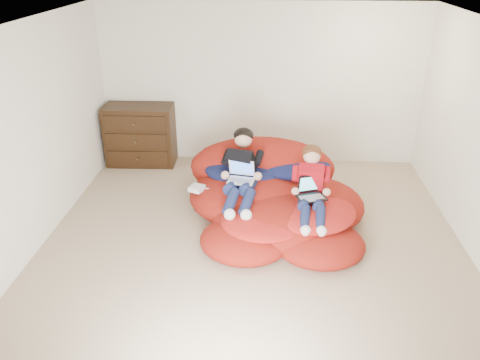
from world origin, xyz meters
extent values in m
cube|color=tan|center=(0.00, 0.00, -0.12)|extent=(5.10, 5.10, 0.25)
cube|color=white|center=(0.00, 2.51, 1.25)|extent=(5.10, 0.02, 2.50)
cube|color=white|center=(0.00, -2.51, 1.25)|extent=(5.10, 0.02, 2.50)
cube|color=white|center=(-2.51, 0.00, 1.25)|extent=(0.02, 5.10, 2.50)
cube|color=silver|center=(0.00, 0.00, 2.51)|extent=(5.10, 5.10, 0.02)
cube|color=black|center=(-1.90, 2.22, 0.48)|extent=(1.09, 0.57, 0.96)
cube|color=black|center=(-1.90, 1.94, 0.19)|extent=(0.96, 0.05, 0.23)
cylinder|color=#4C3F26|center=(-1.90, 1.92, 0.19)|extent=(0.03, 0.06, 0.03)
cube|color=black|center=(-1.90, 1.94, 0.48)|extent=(0.96, 0.05, 0.23)
cylinder|color=#4C3F26|center=(-1.90, 1.92, 0.48)|extent=(0.03, 0.06, 0.03)
cube|color=black|center=(-1.90, 1.94, 0.77)|extent=(0.96, 0.05, 0.23)
cylinder|color=#4C3F26|center=(-1.90, 1.92, 0.77)|extent=(0.03, 0.06, 0.03)
ellipsoid|color=#A01C12|center=(-0.05, 0.78, 0.22)|extent=(1.64, 1.47, 0.59)
ellipsoid|color=#A01C12|center=(0.72, 0.63, 0.20)|extent=(1.39, 1.35, 0.50)
ellipsoid|color=#A01C12|center=(0.32, 0.22, 0.18)|extent=(1.65, 1.32, 0.53)
ellipsoid|color=#A01C12|center=(-0.08, -0.16, 0.14)|extent=(1.06, 0.97, 0.35)
ellipsoid|color=#A01C12|center=(0.78, -0.17, 0.13)|extent=(1.05, 0.96, 0.34)
ellipsoid|color=#A01C12|center=(0.08, 1.25, 0.40)|extent=(2.02, 0.89, 0.89)
ellipsoid|color=#131A47|center=(-0.15, 1.05, 0.48)|extent=(1.11, 0.91, 0.28)
ellipsoid|color=#131A47|center=(0.47, 1.10, 0.52)|extent=(1.08, 0.76, 0.26)
ellipsoid|color=red|center=(0.67, 0.23, 0.34)|extent=(1.11, 1.11, 0.20)
ellipsoid|color=red|center=(0.12, 0.00, 0.30)|extent=(1.02, 0.92, 0.18)
ellipsoid|color=beige|center=(-0.16, 1.36, 0.62)|extent=(0.44, 0.28, 0.28)
cube|color=black|center=(-0.17, 0.80, 0.67)|extent=(0.43, 0.51, 0.48)
sphere|color=tan|center=(-0.17, 0.95, 0.95)|extent=(0.23, 0.23, 0.23)
ellipsoid|color=black|center=(-0.17, 0.98, 0.99)|extent=(0.26, 0.24, 0.20)
cylinder|color=#161F45|center=(-0.27, 0.46, 0.51)|extent=(0.24, 0.40, 0.21)
cylinder|color=#161F45|center=(-0.27, 0.13, 0.48)|extent=(0.21, 0.38, 0.24)
sphere|color=white|center=(-0.27, -0.06, 0.41)|extent=(0.14, 0.14, 0.14)
cylinder|color=#161F45|center=(-0.07, 0.46, 0.51)|extent=(0.24, 0.40, 0.21)
cylinder|color=#161F45|center=(-0.07, 0.13, 0.48)|extent=(0.21, 0.38, 0.24)
sphere|color=white|center=(-0.07, -0.06, 0.41)|extent=(0.14, 0.14, 0.14)
cube|color=red|center=(0.69, 0.45, 0.63)|extent=(0.32, 0.32, 0.47)
sphere|color=tan|center=(0.69, 0.53, 0.92)|extent=(0.21, 0.21, 0.21)
ellipsoid|color=#4C2914|center=(0.69, 0.56, 0.96)|extent=(0.24, 0.22, 0.18)
cylinder|color=#161F45|center=(0.60, 0.21, 0.45)|extent=(0.17, 0.35, 0.19)
cylinder|color=#161F45|center=(0.60, -0.09, 0.42)|extent=(0.14, 0.34, 0.22)
sphere|color=white|center=(0.60, -0.27, 0.36)|extent=(0.12, 0.12, 0.12)
cylinder|color=#161F45|center=(0.77, 0.21, 0.45)|extent=(0.17, 0.35, 0.19)
cylinder|color=#161F45|center=(0.77, -0.09, 0.42)|extent=(0.14, 0.34, 0.22)
sphere|color=white|center=(0.77, -0.27, 0.36)|extent=(0.12, 0.12, 0.12)
cube|color=silver|center=(-0.17, 0.48, 0.58)|extent=(0.35, 0.27, 0.01)
cube|color=gray|center=(-0.17, 0.46, 0.59)|extent=(0.29, 0.17, 0.00)
cube|color=silver|center=(-0.17, 0.61, 0.70)|extent=(0.33, 0.12, 0.22)
cube|color=#4373E4|center=(-0.17, 0.61, 0.70)|extent=(0.29, 0.09, 0.18)
cube|color=black|center=(0.69, 0.23, 0.51)|extent=(0.39, 0.33, 0.01)
cube|color=gray|center=(0.69, 0.21, 0.52)|extent=(0.31, 0.21, 0.00)
cube|color=black|center=(0.69, 0.36, 0.64)|extent=(0.33, 0.15, 0.23)
cube|color=#4FA4B9|center=(0.69, 0.35, 0.64)|extent=(0.29, 0.13, 0.19)
cube|color=silver|center=(-0.74, 0.55, 0.42)|extent=(0.22, 0.22, 0.06)
camera|label=1|loc=(0.17, -4.70, 3.17)|focal=35.00mm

